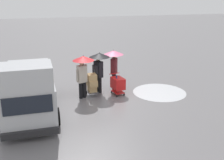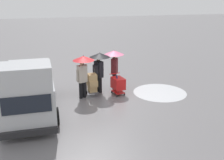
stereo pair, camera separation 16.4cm
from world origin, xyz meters
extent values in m
plane|color=slate|center=(0.00, 0.00, 0.00)|extent=(90.00, 90.00, 0.00)
cylinder|color=silver|center=(-2.91, -0.19, 0.00)|extent=(2.77, 2.77, 0.01)
cylinder|color=#ADAFB5|center=(4.94, -2.58, 0.00)|extent=(2.65, 2.65, 0.01)
cube|color=#B7BABF|center=(3.57, 0.49, 1.06)|extent=(1.96, 5.20, 1.40)
cube|color=#B7BABF|center=(3.57, 2.39, 2.18)|extent=(1.84, 1.40, 0.84)
cube|color=black|center=(3.57, 3.11, 1.38)|extent=(1.66, 0.06, 0.63)
cube|color=#232326|center=(3.57, 3.15, 0.32)|extent=(1.96, 0.16, 0.24)
cylinder|color=black|center=(2.59, 2.10, 0.36)|extent=(0.24, 0.72, 0.72)
cylinder|color=black|center=(4.55, 2.10, 0.36)|extent=(0.24, 0.72, 0.72)
cylinder|color=black|center=(2.59, -1.12, 0.36)|extent=(0.24, 0.72, 0.72)
cylinder|color=black|center=(4.55, -1.12, 0.36)|extent=(0.24, 0.72, 0.72)
cube|color=red|center=(-0.72, -0.51, 0.60)|extent=(0.64, 0.84, 0.56)
cube|color=red|center=(-0.72, -0.51, 0.14)|extent=(0.57, 0.75, 0.04)
cylinder|color=red|center=(-0.65, -0.92, 1.00)|extent=(0.58, 0.13, 0.04)
sphere|color=black|center=(-0.97, -0.24, 0.05)|extent=(0.10, 0.10, 0.10)
sphere|color=black|center=(-0.56, -0.17, 0.05)|extent=(0.10, 0.10, 0.10)
sphere|color=black|center=(-0.87, -0.84, 0.05)|extent=(0.10, 0.10, 0.10)
sphere|color=black|center=(-0.46, -0.77, 0.05)|extent=(0.10, 0.10, 0.10)
cylinder|color=navy|center=(-0.66, -0.39, 0.70)|extent=(0.12, 0.29, 0.69)
cube|color=#515156|center=(0.59, -0.65, 0.22)|extent=(0.53, 0.64, 0.03)
cylinder|color=#515156|center=(0.39, -0.97, 0.77)|extent=(0.04, 0.04, 1.10)
cylinder|color=#515156|center=(0.83, -0.93, 0.77)|extent=(0.04, 0.04, 1.10)
cylinder|color=black|center=(0.37, -0.97, 0.10)|extent=(0.07, 0.20, 0.20)
cylinder|color=black|center=(0.85, -0.93, 0.10)|extent=(0.07, 0.20, 0.20)
cube|color=tan|center=(0.59, -0.65, 0.38)|extent=(0.44, 0.45, 0.30)
cube|color=tan|center=(0.59, -0.65, 0.68)|extent=(0.50, 0.61, 0.31)
cube|color=tan|center=(0.59, -0.65, 0.99)|extent=(0.44, 0.50, 0.31)
cylinder|color=black|center=(-0.85, -1.57, 0.41)|extent=(0.18, 0.18, 0.82)
cylinder|color=black|center=(-0.75, -1.40, 0.41)|extent=(0.18, 0.18, 0.82)
cube|color=#5B1E23|center=(-0.80, -1.49, 1.24)|extent=(0.46, 0.52, 0.84)
sphere|color=tan|center=(-0.80, -1.49, 1.78)|extent=(0.22, 0.22, 0.22)
cylinder|color=#5B1E23|center=(-0.93, -1.71, 1.19)|extent=(0.10, 0.10, 0.55)
cylinder|color=#5B1E23|center=(-0.73, -1.32, 1.46)|extent=(0.31, 0.24, 0.50)
cylinder|color=#333338|center=(-0.75, -1.40, 1.62)|extent=(0.02, 0.02, 0.86)
cone|color=#E0668E|center=(-0.75, -1.40, 2.00)|extent=(1.04, 1.04, 0.22)
sphere|color=#333338|center=(-0.75, -1.40, 2.13)|extent=(0.04, 0.04, 0.04)
cylinder|color=black|center=(1.20, -0.48, 0.41)|extent=(0.18, 0.18, 0.82)
cylinder|color=black|center=(1.01, -0.54, 0.41)|extent=(0.18, 0.18, 0.82)
cube|color=#B2A899|center=(1.10, -0.51, 1.24)|extent=(0.51, 0.41, 0.84)
sphere|color=tan|center=(1.10, -0.51, 1.78)|extent=(0.22, 0.22, 0.22)
cylinder|color=#B2A899|center=(1.35, -0.43, 1.19)|extent=(0.10, 0.10, 0.55)
cylinder|color=#B2A899|center=(0.94, -0.59, 1.46)|extent=(0.19, 0.32, 0.50)
cylinder|color=#333338|center=(1.01, -0.54, 1.62)|extent=(0.02, 0.02, 0.86)
cone|color=red|center=(1.01, -0.54, 2.00)|extent=(1.04, 1.04, 0.22)
sphere|color=#333338|center=(1.01, -0.54, 2.13)|extent=(0.04, 0.04, 0.04)
cylinder|color=black|center=(0.20, -1.19, 0.41)|extent=(0.18, 0.18, 0.82)
cylinder|color=black|center=(0.10, -1.01, 0.41)|extent=(0.18, 0.18, 0.82)
cube|color=black|center=(0.15, -1.10, 1.24)|extent=(0.46, 0.52, 0.84)
sphere|color=brown|center=(0.15, -1.10, 1.78)|extent=(0.22, 0.22, 0.22)
cylinder|color=black|center=(0.27, -1.33, 1.19)|extent=(0.10, 0.10, 0.55)
cylinder|color=black|center=(0.05, -0.95, 1.46)|extent=(0.31, 0.23, 0.50)
cylinder|color=#333338|center=(0.10, -1.01, 1.62)|extent=(0.02, 0.02, 0.86)
cone|color=black|center=(0.10, -1.01, 2.00)|extent=(1.04, 1.04, 0.22)
sphere|color=#333338|center=(0.10, -1.01, 2.13)|extent=(0.04, 0.04, 0.04)
cube|color=black|center=(0.33, -1.00, 1.28)|extent=(0.28, 0.34, 0.44)
camera|label=1|loc=(3.14, 12.09, 5.04)|focal=43.88mm
camera|label=2|loc=(2.98, 12.13, 5.04)|focal=43.88mm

